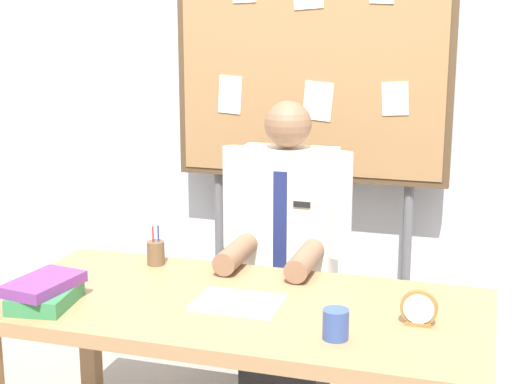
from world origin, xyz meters
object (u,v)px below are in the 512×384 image
at_px(open_notebook, 239,303).
at_px(desk_clock, 419,309).
at_px(desk, 240,326).
at_px(coffee_mug, 336,324).
at_px(person, 286,274).
at_px(pen_holder, 156,253).
at_px(book_stack, 45,292).
at_px(bulletin_board, 311,52).

relative_size(open_notebook, desk_clock, 2.50).
distance_m(desk, coffee_mug, 0.45).
relative_size(person, coffee_mug, 14.46).
bearing_deg(coffee_mug, open_notebook, 153.79).
bearing_deg(pen_holder, book_stack, -109.34).
relative_size(person, book_stack, 4.78).
distance_m(person, bulletin_board, 1.00).
bearing_deg(coffee_mug, desk_clock, 37.83).
bearing_deg(person, desk_clock, -46.52).
height_order(book_stack, coffee_mug, same).
xyz_separation_m(person, open_notebook, (0.00, -0.64, 0.11)).
bearing_deg(open_notebook, person, 90.34).
relative_size(desk, bulletin_board, 0.78).
relative_size(desk, person, 1.24).
bearing_deg(book_stack, desk, 19.35).
xyz_separation_m(desk, pen_holder, (-0.45, 0.29, 0.14)).
xyz_separation_m(book_stack, open_notebook, (0.63, 0.20, -0.04)).
height_order(bulletin_board, desk_clock, bulletin_board).
distance_m(open_notebook, pen_holder, 0.55).
xyz_separation_m(bulletin_board, coffee_mug, (0.38, -1.22, -0.76)).
relative_size(desk_clock, pen_holder, 0.74).
bearing_deg(pen_holder, desk, -33.18).
bearing_deg(person, pen_holder, -143.97).
relative_size(book_stack, desk_clock, 2.42).
distance_m(bulletin_board, open_notebook, 1.31).
relative_size(person, desk_clock, 11.55).
bearing_deg(person, book_stack, -126.81).
bearing_deg(desk_clock, desk, 177.86).
relative_size(bulletin_board, open_notebook, 7.36).
bearing_deg(open_notebook, bulletin_board, 90.21).
bearing_deg(desk_clock, coffee_mug, -142.17).
bearing_deg(desk, desk_clock, -2.14).
xyz_separation_m(bulletin_board, open_notebook, (0.00, -1.04, -0.80)).
xyz_separation_m(desk_clock, coffee_mug, (-0.23, -0.18, -0.01)).
bearing_deg(bulletin_board, pen_holder, -121.72).
xyz_separation_m(desk_clock, pen_holder, (-1.06, 0.32, -0.01)).
bearing_deg(coffee_mug, pen_holder, 148.95).
bearing_deg(desk, pen_holder, 146.82).
height_order(coffee_mug, pen_holder, pen_holder).
bearing_deg(person, coffee_mug, -65.42).
height_order(bulletin_board, book_stack, bulletin_board).
height_order(desk, bulletin_board, bulletin_board).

